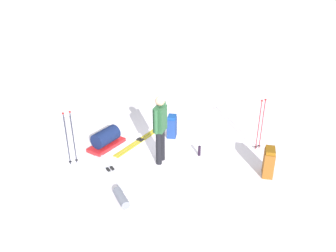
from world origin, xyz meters
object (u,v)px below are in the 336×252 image
(skier_standing, at_px, (160,126))
(sleeping_mat_rolled, at_px, (121,198))
(backpack_large_dark, at_px, (172,126))
(thermos_bottle, at_px, (199,151))
(backpack_bright, at_px, (269,162))
(gear_sled, at_px, (106,139))
(ski_pair_near, at_px, (140,140))
(ski_pair_far, at_px, (110,170))
(ski_poles_planted_near, at_px, (261,122))
(ski_poles_planted_far, at_px, (70,136))

(skier_standing, distance_m, sleeping_mat_rolled, 1.89)
(sleeping_mat_rolled, bearing_deg, skier_standing, -130.74)
(backpack_large_dark, distance_m, thermos_bottle, 1.19)
(backpack_bright, xyz_separation_m, gear_sled, (3.46, -2.11, -0.11))
(ski_pair_near, xyz_separation_m, ski_pair_far, (0.91, 1.20, 0.00))
(ski_pair_far, xyz_separation_m, ski_poles_planted_near, (-3.77, -0.11, 0.75))
(ski_pair_near, relative_size, sleeping_mat_rolled, 2.88)
(ski_pair_near, distance_m, gear_sled, 0.93)
(skier_standing, bearing_deg, thermos_bottle, -177.50)
(ski_pair_far, relative_size, sleeping_mat_rolled, 3.34)
(skier_standing, bearing_deg, ski_poles_planted_near, -179.57)
(ski_pair_far, distance_m, backpack_bright, 3.62)
(sleeping_mat_rolled, bearing_deg, thermos_bottle, -147.77)
(skier_standing, xyz_separation_m, ski_poles_planted_far, (2.05, -0.41, -0.20))
(skier_standing, xyz_separation_m, backpack_large_dark, (-0.56, -1.14, -0.65))
(sleeping_mat_rolled, bearing_deg, backpack_bright, -177.08)
(skier_standing, relative_size, ski_poles_planted_near, 1.24)
(sleeping_mat_rolled, xyz_separation_m, thermos_bottle, (-2.09, -1.32, 0.04))
(ski_poles_planted_far, xyz_separation_m, sleeping_mat_rolled, (-0.95, 1.68, -0.67))
(ski_pair_far, bearing_deg, ski_poles_planted_far, -31.16)
(backpack_bright, relative_size, ski_poles_planted_far, 0.51)
(gear_sled, height_order, sleeping_mat_rolled, gear_sled)
(ski_poles_planted_far, xyz_separation_m, gear_sled, (-0.83, -0.61, -0.53))
(ski_pair_far, bearing_deg, backpack_large_dark, -145.29)
(ski_poles_planted_near, xyz_separation_m, thermos_bottle, (1.56, -0.02, -0.63))
(ski_poles_planted_near, height_order, ski_poles_planted_far, ski_poles_planted_near)
(skier_standing, relative_size, sleeping_mat_rolled, 3.09)
(backpack_bright, distance_m, thermos_bottle, 1.71)
(skier_standing, height_order, ski_poles_planted_far, skier_standing)
(skier_standing, xyz_separation_m, sleeping_mat_rolled, (1.10, 1.27, -0.86))
(ski_pair_far, bearing_deg, gear_sled, -90.25)
(gear_sled, relative_size, thermos_bottle, 4.03)
(ski_pair_far, height_order, ski_poles_planted_far, ski_poles_planted_far)
(ski_pair_near, xyz_separation_m, backpack_large_dark, (-0.88, -0.03, 0.29))
(backpack_large_dark, height_order, sleeping_mat_rolled, backpack_large_dark)
(sleeping_mat_rolled, bearing_deg, gear_sled, -87.05)
(backpack_large_dark, distance_m, ski_poles_planted_far, 2.75)
(ski_poles_planted_near, height_order, sleeping_mat_rolled, ski_poles_planted_near)
(sleeping_mat_rolled, distance_m, thermos_bottle, 2.47)
(ski_pair_far, relative_size, backpack_bright, 2.66)
(skier_standing, relative_size, ski_pair_far, 0.93)
(gear_sled, bearing_deg, backpack_bright, 148.56)
(skier_standing, height_order, gear_sled, skier_standing)
(skier_standing, height_order, thermos_bottle, skier_standing)
(ski_pair_near, distance_m, thermos_bottle, 1.69)
(backpack_large_dark, xyz_separation_m, gear_sled, (1.78, 0.13, -0.08))
(backpack_large_dark, relative_size, ski_poles_planted_far, 0.46)
(skier_standing, distance_m, gear_sled, 1.74)
(ski_poles_planted_far, distance_m, thermos_bottle, 3.13)
(backpack_bright, height_order, gear_sled, backpack_bright)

